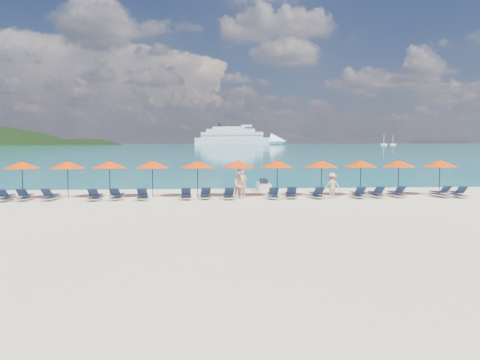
{
  "coord_description": "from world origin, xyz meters",
  "views": [
    {
      "loc": [
        -1.94,
        -23.75,
        3.38
      ],
      "look_at": [
        0.0,
        3.0,
        1.2
      ],
      "focal_mm": 35.0,
      "sensor_mm": 36.0,
      "label": 1
    }
  ],
  "objects": [
    {
      "name": "beachgoer_b",
      "position": [
        0.04,
        3.91,
        0.81
      ],
      "size": [
        0.84,
        0.55,
        1.62
      ],
      "primitive_type": "imported",
      "rotation": [
        0.0,
        0.0,
        0.13
      ],
      "color": "tan",
      "rests_on": "ground"
    },
    {
      "name": "beachgoer_c",
      "position": [
        5.61,
        3.78,
        0.77
      ],
      "size": [
        1.02,
        0.51,
        1.55
      ],
      "primitive_type": "imported",
      "rotation": [
        0.0,
        0.0,
        3.19
      ],
      "color": "tan",
      "rests_on": "ground"
    },
    {
      "name": "lounger_9",
      "position": [
        2.03,
        3.78,
        0.24
      ],
      "size": [
        0.7,
        1.73,
        0.66
      ],
      "rotation": [
        0.0,
        0.0,
        -0.04
      ],
      "color": "silver",
      "rests_on": "ground"
    },
    {
      "name": "umbrella_7",
      "position": [
        5.27,
        5.01,
        2.02
      ],
      "size": [
        2.1,
        2.1,
        2.28
      ],
      "color": "black",
      "rests_on": "ground"
    },
    {
      "name": "lounger_8",
      "position": [
        -0.62,
        3.8,
        0.24
      ],
      "size": [
        0.68,
        1.72,
        0.66
      ],
      "rotation": [
        0.0,
        0.0,
        0.04
      ],
      "color": "silver",
      "rests_on": "ground"
    },
    {
      "name": "lounger_5",
      "position": [
        -5.66,
        3.8,
        0.24
      ],
      "size": [
        0.74,
        1.74,
        0.66
      ],
      "rotation": [
        0.0,
        0.0,
        0.07
      ],
      "color": "silver",
      "rests_on": "ground"
    },
    {
      "name": "umbrella_3",
      "position": [
        -5.24,
        5.2,
        2.02
      ],
      "size": [
        2.1,
        2.1,
        2.28
      ],
      "color": "black",
      "rests_on": "ground"
    },
    {
      "name": "lounger_6",
      "position": [
        -3.13,
        3.91,
        0.24
      ],
      "size": [
        0.67,
        1.72,
        0.66
      ],
      "rotation": [
        0.0,
        0.0,
        0.03
      ],
      "color": "silver",
      "rests_on": "ground"
    },
    {
      "name": "umbrella_8",
      "position": [
        7.84,
        5.18,
        2.02
      ],
      "size": [
        2.1,
        2.1,
        2.28
      ],
      "color": "black",
      "rests_on": "ground"
    },
    {
      "name": "umbrella_2",
      "position": [
        -7.81,
        5.13,
        2.02
      ],
      "size": [
        2.1,
        2.1,
        2.28
      ],
      "color": "black",
      "rests_on": "ground"
    },
    {
      "name": "umbrella_1",
      "position": [
        -10.29,
        5.07,
        2.02
      ],
      "size": [
        2.1,
        2.1,
        2.28
      ],
      "color": "black",
      "rests_on": "ground"
    },
    {
      "name": "beachgoer_a",
      "position": [
        0.22,
        4.31,
        0.87
      ],
      "size": [
        0.68,
        0.49,
        1.75
      ],
      "primitive_type": "imported",
      "rotation": [
        0.0,
        0.0,
        0.12
      ],
      "color": "tan",
      "rests_on": "ground"
    },
    {
      "name": "lounger_0",
      "position": [
        -13.44,
        3.81,
        0.24
      ],
      "size": [
        0.68,
        1.72,
        0.66
      ],
      "rotation": [
        0.0,
        0.0,
        0.04
      ],
      "color": "silver",
      "rests_on": "ground"
    },
    {
      "name": "lounger_2",
      "position": [
        -10.99,
        3.98,
        0.24
      ],
      "size": [
        0.74,
        1.74,
        0.66
      ],
      "rotation": [
        0.0,
        0.0,
        -0.07
      ],
      "color": "silver",
      "rests_on": "ground"
    },
    {
      "name": "lounger_16",
      "position": [
        13.46,
        3.71,
        0.24
      ],
      "size": [
        0.79,
        1.75,
        0.66
      ],
      "rotation": [
        0.0,
        0.0,
        -0.1
      ],
      "color": "silver",
      "rests_on": "ground"
    },
    {
      "name": "headland_small",
      "position": [
        -150.0,
        560.0,
        -35.0
      ],
      "size": [
        162.0,
        126.0,
        85.5
      ],
      "color": "black",
      "rests_on": "ground"
    },
    {
      "name": "sailboat_far",
      "position": [
        198.26,
        491.61,
        1.29
      ],
      "size": [
        6.86,
        2.29,
        12.58
      ],
      "color": "white",
      "rests_on": "ground"
    },
    {
      "name": "umbrella_4",
      "position": [
        -2.47,
        5.08,
        2.02
      ],
      "size": [
        2.1,
        2.1,
        2.28
      ],
      "color": "black",
      "rests_on": "ground"
    },
    {
      "name": "umbrella_9",
      "position": [
        10.32,
        5.22,
        2.02
      ],
      "size": [
        2.1,
        2.1,
        2.28
      ],
      "color": "black",
      "rests_on": "ground"
    },
    {
      "name": "umbrella_6",
      "position": [
        2.5,
        5.19,
        2.02
      ],
      "size": [
        2.1,
        2.1,
        2.28
      ],
      "color": "black",
      "rests_on": "ground"
    },
    {
      "name": "lounger_14",
      "position": [
        9.75,
        4.1,
        0.24
      ],
      "size": [
        0.69,
        1.72,
        0.66
      ],
      "rotation": [
        0.0,
        0.0,
        0.04
      ],
      "color": "silver",
      "rests_on": "ground"
    },
    {
      "name": "umbrella_5",
      "position": [
        0.06,
        5.15,
        2.02
      ],
      "size": [
        2.1,
        2.1,
        2.28
      ],
      "color": "black",
      "rests_on": "ground"
    },
    {
      "name": "lounger_11",
      "position": [
        4.7,
        3.84,
        0.24
      ],
      "size": [
        0.7,
        1.73,
        0.66
      ],
      "rotation": [
        0.0,
        0.0,
        0.05
      ],
      "color": "silver",
      "rests_on": "ground"
    },
    {
      "name": "umbrella_0",
      "position": [
        -12.94,
        5.01,
        2.02
      ],
      "size": [
        2.1,
        2.1,
        2.28
      ],
      "color": "black",
      "rests_on": "ground"
    },
    {
      "name": "lounger_4",
      "position": [
        -7.16,
        3.91,
        0.24
      ],
      "size": [
        0.72,
        1.73,
        0.66
      ],
      "rotation": [
        0.0,
        0.0,
        -0.06
      ],
      "color": "silver",
      "rests_on": "ground"
    },
    {
      "name": "lounger_1",
      "position": [
        -12.43,
        4.01,
        0.24
      ],
      "size": [
        0.72,
        1.73,
        0.66
      ],
      "rotation": [
        0.0,
        0.0,
        0.06
      ],
      "color": "silver",
      "rests_on": "ground"
    },
    {
      "name": "sailboat_near",
      "position": [
        208.87,
        492.05,
        1.18
      ],
      "size": [
        6.25,
        2.08,
        11.45
      ],
      "color": "white",
      "rests_on": "ground"
    },
    {
      "name": "sea",
      "position": [
        0.0,
        660.0,
        0.01
      ],
      "size": [
        1600.0,
        1300.0,
        0.01
      ],
      "primitive_type": "cube",
      "color": "#1FA9B2",
      "rests_on": "ground"
    },
    {
      "name": "lounger_15",
      "position": [
        12.46,
        3.91,
        0.24
      ],
      "size": [
        0.77,
        1.75,
        0.66
      ],
      "rotation": [
        0.0,
        0.0,
        0.09
      ],
      "color": "silver",
      "rests_on": "ground"
    },
    {
      "name": "jetski",
      "position": [
        2.03,
        8.3,
        0.33
      ],
      "size": [
        0.88,
        2.29,
        0.81
      ],
      "rotation": [
        0.0,
        0.0,
        -0.01
      ],
      "color": "silver",
      "rests_on": "ground"
    },
    {
      "name": "lounger_13",
      "position": [
        8.4,
        3.93,
        0.24
      ],
      "size": [
        0.64,
        1.71,
        0.66
      ],
      "rotation": [
        0.0,
        0.0,
        -0.01
      ],
      "color": "silver",
      "rests_on": "ground"
    },
    {
      "name": "ground",
      "position": [
        0.0,
        0.0,
        0.0
      ],
      "size": [
        1400.0,
        1400.0,
        0.0
      ],
      "primitive_type": "plane",
      "color": "beige"
    },
    {
      "name": "lounger_7",
      "position": [
        -1.99,
        4.03,
        0.24
      ],
      "size": [
        0.68,
        1.72,
        0.66
      ],
      "rotation": [
        0.0,
        0.0,
        0.04
      ],
      "color": "silver",
      "rests_on": "ground"
    },
    {
      "name": "lounger_10",
      "position": [
        3.14,
        3.94,
        0.24
      ],
      "size": [
        0.76,
        1.75,
        0.66
      ],
      "rotation": [
        0.0,
        0.0,
        -0.08
      ],
      "color": "silver",
      "rests_on": "ground"
    },
    {
      "name": "lounger_3",
      "position": [
        -8.37,
        3.7,
        0.24
      ],
      "size": [
        0.62,
        1.7,
        0.66
      ],
      "rotation": [
        0.0,
        0.0,
        0.0
      ],
      "color": "silver",
      "rests_on": "ground"
    },
    {
      "name": "umbrella_10",
      "position": [
        12.96,
        5.04,
        2.02
      ],
      "size": [
        2.1,
        2.1,
        2.28
      ],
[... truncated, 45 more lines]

